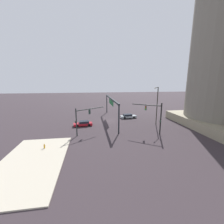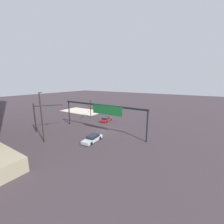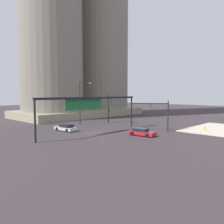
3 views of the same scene
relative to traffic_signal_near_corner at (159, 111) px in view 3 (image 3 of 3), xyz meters
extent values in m
plane|color=#362D31|center=(-9.64, 5.93, -3.76)|extent=(211.67, 211.67, 0.00)
cube|color=beige|center=(9.80, -6.49, -3.68)|extent=(15.59, 8.29, 0.15)
cylinder|color=black|center=(0.90, -1.30, -0.98)|extent=(0.22, 0.22, 5.54)
cylinder|color=black|center=(-1.02, 1.53, 1.27)|extent=(3.98, 5.75, 0.16)
cube|color=#293E36|center=(-0.84, 1.27, 0.66)|extent=(0.39, 0.41, 0.95)
cylinder|color=red|center=(-0.98, 1.18, 0.96)|extent=(0.16, 0.20, 0.20)
cylinder|color=orange|center=(-0.98, 1.18, 0.66)|extent=(0.16, 0.20, 0.20)
cylinder|color=green|center=(-0.98, 1.18, 0.36)|extent=(0.16, 0.20, 0.20)
cube|color=#293E36|center=(0.70, -1.44, -0.95)|extent=(0.37, 0.38, 0.44)
cylinder|color=black|center=(2.44, 15.31, -0.54)|extent=(0.25, 0.25, 6.44)
cylinder|color=black|center=(0.73, 12.85, 2.08)|extent=(3.57, 5.02, 0.19)
cube|color=#2F4537|center=(0.67, 12.77, 1.46)|extent=(0.40, 0.41, 0.95)
cylinder|color=red|center=(0.81, 12.68, 1.76)|extent=(0.16, 0.20, 0.20)
cylinder|color=orange|center=(0.81, 12.68, 1.46)|extent=(0.16, 0.20, 0.20)
cylinder|color=green|center=(0.81, 12.68, 1.16)|extent=(0.16, 0.20, 0.20)
cube|color=#2F4537|center=(2.66, 15.16, -0.93)|extent=(0.37, 0.38, 0.44)
cylinder|color=black|center=(-4.17, 17.59, 0.89)|extent=(0.20, 0.20, 9.30)
cylinder|color=black|center=(-3.38, 16.81, 5.39)|extent=(1.67, 1.64, 0.12)
ellipsoid|color=silver|center=(-2.58, 16.03, 5.29)|extent=(0.64, 0.63, 0.20)
cylinder|color=black|center=(-20.17, 7.08, -0.81)|extent=(0.28, 0.28, 5.89)
cylinder|color=black|center=(0.89, 7.08, -0.81)|extent=(0.28, 0.28, 5.89)
cube|color=black|center=(-9.64, 7.08, 2.30)|extent=(21.46, 0.35, 0.35)
cube|color=#186730|center=(-11.32, 7.30, 1.38)|extent=(7.52, 0.08, 1.95)
cube|color=gray|center=(8.12, 33.21, -2.75)|extent=(37.99, 18.82, 2.01)
cylinder|color=slate|center=(17.71, 33.21, 32.46)|extent=(16.82, 16.82, 68.41)
cube|color=#AAB7BE|center=(-11.54, 12.48, -3.32)|extent=(2.09, 4.73, 0.55)
cube|color=black|center=(-11.52, 12.20, -2.80)|extent=(1.70, 2.51, 0.50)
cylinder|color=black|center=(-12.45, 13.83, -3.44)|extent=(0.27, 0.66, 0.64)
cylinder|color=black|center=(-10.86, 13.97, -3.44)|extent=(0.27, 0.66, 0.64)
cylinder|color=black|center=(-12.21, 10.99, -3.44)|extent=(0.27, 0.66, 0.64)
cylinder|color=black|center=(-10.63, 11.12, -3.44)|extent=(0.27, 0.66, 0.64)
cube|color=red|center=(-5.68, -0.44, -3.32)|extent=(2.25, 4.56, 0.55)
cube|color=black|center=(-5.71, -0.18, -2.80)|extent=(1.78, 2.45, 0.50)
cylinder|color=black|center=(-4.72, -1.69, -3.44)|extent=(0.30, 0.66, 0.64)
cylinder|color=black|center=(-6.30, -1.89, -3.44)|extent=(0.30, 0.66, 0.64)
cylinder|color=black|center=(-5.06, 1.01, -3.44)|extent=(0.30, 0.66, 0.64)
cylinder|color=black|center=(-6.64, 0.81, -3.44)|extent=(0.30, 0.66, 0.64)
cylinder|color=gold|center=(5.95, -5.94, -3.33)|extent=(0.22, 0.22, 0.55)
sphere|color=orange|center=(5.95, -5.94, -2.99)|extent=(0.18, 0.18, 0.18)
cylinder|color=orange|center=(6.11, -5.94, -3.30)|extent=(0.12, 0.10, 0.10)
camera|label=1|loc=(28.70, 1.45, 6.77)|focal=23.27mm
camera|label=2|loc=(-28.34, 31.57, 7.41)|focal=22.88mm
camera|label=3|loc=(-35.01, -21.94, 3.03)|focal=36.18mm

